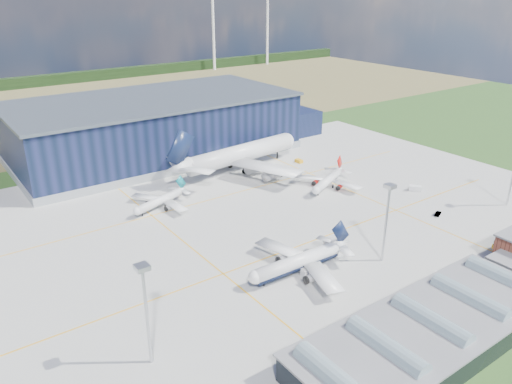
% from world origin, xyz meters
% --- Properties ---
extents(ground, '(600.00, 600.00, 0.00)m').
position_xyz_m(ground, '(0.00, 0.00, 0.00)').
color(ground, '#294C1C').
rests_on(ground, ground).
extents(apron, '(220.00, 160.00, 0.08)m').
position_xyz_m(apron, '(0.00, 10.00, 0.03)').
color(apron, '#A6A5A0').
rests_on(apron, ground).
extents(farmland, '(600.00, 220.00, 0.01)m').
position_xyz_m(farmland, '(0.00, 220.00, 0.00)').
color(farmland, olive).
rests_on(farmland, ground).
extents(treeline, '(600.00, 8.00, 8.00)m').
position_xyz_m(treeline, '(0.00, 300.00, 4.00)').
color(treeline, black).
rests_on(treeline, ground).
extents(hangar, '(145.00, 62.00, 26.10)m').
position_xyz_m(hangar, '(2.81, 94.80, 11.62)').
color(hangar, black).
rests_on(hangar, ground).
extents(glass_concourse, '(78.00, 23.00, 8.60)m').
position_xyz_m(glass_concourse, '(-6.45, -60.00, 3.69)').
color(glass_concourse, black).
rests_on(glass_concourse, ground).
extents(light_mast_west, '(2.60, 2.60, 23.00)m').
position_xyz_m(light_mast_west, '(-60.00, -30.00, 15.43)').
color(light_mast_west, '#BABBC1').
rests_on(light_mast_west, ground).
extents(light_mast_center, '(2.60, 2.60, 23.00)m').
position_xyz_m(light_mast_center, '(10.00, -30.00, 15.43)').
color(light_mast_center, '#BABBC1').
rests_on(light_mast_center, ground).
extents(airliner_navy, '(35.46, 34.72, 11.27)m').
position_xyz_m(airliner_navy, '(-13.78, -21.27, 5.64)').
color(airliner_navy, white).
rests_on(airliner_navy, ground).
extents(airliner_red, '(37.34, 37.05, 9.23)m').
position_xyz_m(airliner_red, '(35.01, 18.88, 4.61)').
color(airliner_red, white).
rests_on(airliner_red, ground).
extents(airliner_widebody, '(74.07, 72.77, 21.94)m').
position_xyz_m(airliner_widebody, '(19.91, 55.00, 10.97)').
color(airliner_widebody, white).
rests_on(airliner_widebody, ground).
extents(airliner_regional, '(32.90, 32.56, 8.43)m').
position_xyz_m(airliner_regional, '(-25.10, 39.02, 4.21)').
color(airliner_regional, white).
rests_on(airliner_regional, ground).
extents(gse_tug_b, '(3.45, 3.94, 1.43)m').
position_xyz_m(gse_tug_b, '(41.84, -46.00, 0.72)').
color(gse_tug_b, '#F1A514').
rests_on(gse_tug_b, ground).
extents(gse_van_a, '(5.63, 2.92, 2.36)m').
position_xyz_m(gse_van_a, '(-11.31, -23.92, 1.18)').
color(gse_van_a, white).
rests_on(gse_van_a, ground).
extents(gse_van_b, '(4.24, 4.80, 2.04)m').
position_xyz_m(gse_van_b, '(59.80, -2.61, 1.02)').
color(gse_van_b, white).
rests_on(gse_van_b, ground).
extents(gse_tug_c, '(2.16, 3.39, 1.47)m').
position_xyz_m(gse_tug_c, '(45.28, 47.63, 0.73)').
color(gse_tug_c, '#F1A514').
rests_on(gse_tug_c, ground).
extents(gse_van_c, '(5.30, 3.50, 2.34)m').
position_xyz_m(gse_van_c, '(12.32, -46.00, 1.17)').
color(gse_van_c, white).
rests_on(gse_van_c, ground).
extents(airstair, '(2.16, 5.21, 3.31)m').
position_xyz_m(airstair, '(1.13, -19.26, 1.65)').
color(airstair, white).
rests_on(airstair, ground).
extents(car_a, '(3.40, 2.28, 1.08)m').
position_xyz_m(car_a, '(1.16, -48.00, 0.54)').
color(car_a, '#99999E').
rests_on(car_a, ground).
extents(car_b, '(4.30, 2.84, 1.34)m').
position_xyz_m(car_b, '(48.29, -20.85, 0.67)').
color(car_b, '#99999E').
rests_on(car_b, ground).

